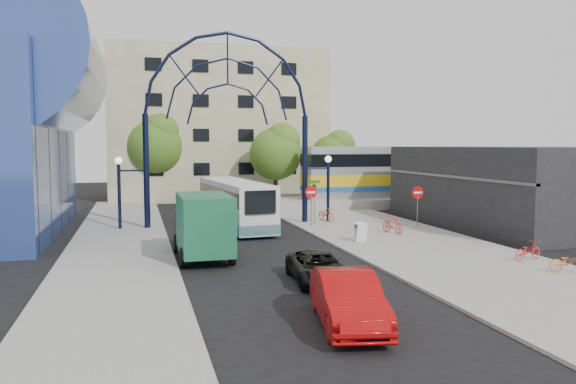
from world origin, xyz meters
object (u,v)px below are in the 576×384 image
object	(u,v)px
tree_north_b	(156,143)
city_bus	(235,203)
bike_near_b	(393,224)
bike_near_a	(326,214)
street_name_sign	(314,193)
green_truck	(202,226)
bike_far_a	(528,251)
sandwich_board	(361,230)
train_car	(445,171)
gateway_arch	(228,89)
tree_north_c	(335,154)
stop_sign	(311,196)
do_not_enter_sign	(418,197)
red_sedan	(348,299)
tree_north_a	(277,151)
bike_far_c	(569,262)
black_suv	(318,268)

from	to	relation	value
tree_north_b	city_bus	world-z (taller)	tree_north_b
bike_near_b	bike_near_a	bearing A→B (deg)	91.28
street_name_sign	tree_north_b	size ratio (longest dim) A/B	0.35
tree_north_b	green_truck	world-z (taller)	tree_north_b
street_name_sign	green_truck	distance (m)	11.41
bike_near_a	bike_far_a	bearing A→B (deg)	-86.93
sandwich_board	train_car	bearing A→B (deg)	48.05
gateway_arch	tree_north_c	distance (m)	18.95
stop_sign	tree_north_b	bearing A→B (deg)	115.83
city_bus	bike_near_b	xyz separation A→B (m)	(8.10, -5.48, -0.88)
street_name_sign	bike_near_a	world-z (taller)	street_name_sign
tree_north_c	bike_near_a	xyz separation A→B (m)	(-5.65, -13.93, -3.69)
tree_north_b	bike_near_b	size ratio (longest dim) A/B	4.78
city_bus	stop_sign	bearing A→B (deg)	-24.54
do_not_enter_sign	street_name_sign	distance (m)	6.36
gateway_arch	red_sedan	distance (m)	21.69
do_not_enter_sign	tree_north_a	distance (m)	16.86
do_not_enter_sign	street_name_sign	bearing A→B (deg)	155.84
street_name_sign	bike_far_a	world-z (taller)	street_name_sign
stop_sign	street_name_sign	size ratio (longest dim) A/B	0.89
city_bus	bike_far_c	xyz separation A→B (m)	(10.48, -16.34, -0.97)
bike_near_a	tree_north_a	bearing A→B (deg)	77.91
sandwich_board	bike_far_a	xyz separation A→B (m)	(5.22, -6.30, -0.21)
red_sedan	bike_near_a	distance (m)	21.21
city_bus	bike_far_a	xyz separation A→B (m)	(10.49, -13.89, -0.98)
stop_sign	tree_north_c	size ratio (longest dim) A/B	0.38
stop_sign	bike_near_b	distance (m)	5.51
tree_north_c	bike_near_a	size ratio (longest dim) A/B	3.68
bike_far_c	sandwich_board	bearing A→B (deg)	47.05
stop_sign	bike_near_a	world-z (taller)	stop_sign
gateway_arch	tree_north_a	world-z (taller)	gateway_arch
bike_far_a	tree_north_c	bearing A→B (deg)	-16.61
black_suv	bike_far_c	distance (m)	10.01
tree_north_b	street_name_sign	bearing A→B (deg)	-62.35
black_suv	street_name_sign	bearing A→B (deg)	77.35
street_name_sign	train_car	xyz separation A→B (m)	(14.80, 9.40, 0.77)
stop_sign	sandwich_board	xyz separation A→B (m)	(0.80, -6.02, -1.25)
tree_north_a	tree_north_c	xyz separation A→B (m)	(6.00, 2.00, -0.33)
tree_north_b	black_suv	size ratio (longest dim) A/B	1.95
gateway_arch	tree_north_a	xyz separation A→B (m)	(6.12, 11.93, -3.95)
gateway_arch	tree_north_c	bearing A→B (deg)	48.96
street_name_sign	bike_far_c	size ratio (longest dim) A/B	1.77
red_sedan	stop_sign	bearing A→B (deg)	85.65
street_name_sign	train_car	distance (m)	17.55
gateway_arch	bike_far_a	xyz separation A→B (m)	(10.82, -14.33, -8.02)
street_name_sign	tree_north_c	world-z (taller)	tree_north_c
bike_near_b	bike_far_a	distance (m)	8.74
city_bus	bike_far_a	distance (m)	17.44
gateway_arch	bike_far_c	xyz separation A→B (m)	(10.81, -16.77, -8.02)
tree_north_b	tree_north_c	world-z (taller)	tree_north_b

